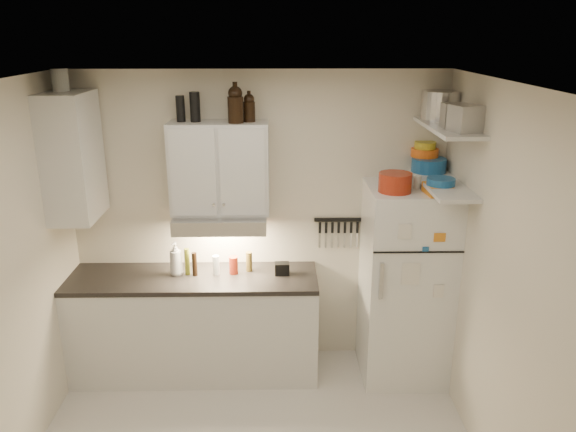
{
  "coord_description": "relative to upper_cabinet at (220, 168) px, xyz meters",
  "views": [
    {
      "loc": [
        0.18,
        -3.15,
        2.89
      ],
      "look_at": [
        0.25,
        0.9,
        1.55
      ],
      "focal_mm": 35.0,
      "sensor_mm": 36.0,
      "label": 1
    }
  ],
  "objects": [
    {
      "name": "tin_a",
      "position": [
        1.76,
        -0.41,
        0.48
      ],
      "size": [
        0.18,
        0.16,
        0.18
      ],
      "primitive_type": "cube",
      "rotation": [
        0.0,
        0.0,
        -0.03
      ],
      "color": "#AAAAAD",
      "rests_on": "shelf_hi"
    },
    {
      "name": "oil_bottle",
      "position": [
        -0.3,
        -0.09,
        -0.79
      ],
      "size": [
        0.05,
        0.05,
        0.23
      ],
      "primitive_type": "cylinder",
      "rotation": [
        0.0,
        0.0,
        -0.03
      ],
      "color": "#606318",
      "rests_on": "countertop"
    },
    {
      "name": "side_cabinet",
      "position": [
        -1.14,
        -0.14,
        0.12
      ],
      "size": [
        0.33,
        0.55,
        1.0
      ],
      "primitive_type": "cube",
      "color": "silver",
      "rests_on": "left_wall"
    },
    {
      "name": "growler_b",
      "position": [
        0.25,
        0.0,
        0.49
      ],
      "size": [
        0.12,
        0.12,
        0.23
      ],
      "primitive_type": null,
      "rotation": [
        0.0,
        0.0,
        0.24
      ],
      "color": "black",
      "rests_on": "upper_cabinet"
    },
    {
      "name": "thermos_b",
      "position": [
        -0.29,
        0.01,
        0.48
      ],
      "size": [
        0.09,
        0.09,
        0.2
      ],
      "primitive_type": "cylinder",
      "rotation": [
        0.0,
        0.0,
        0.24
      ],
      "color": "black",
      "rests_on": "upper_cabinet"
    },
    {
      "name": "plates",
      "position": [
        1.71,
        -0.38,
        -0.02
      ],
      "size": [
        0.27,
        0.27,
        0.05
      ],
      "primitive_type": "cylinder",
      "rotation": [
        0.0,
        0.0,
        0.3
      ],
      "color": "#1A5591",
      "rests_on": "shelf_lo"
    },
    {
      "name": "fridge",
      "position": [
        1.55,
        -0.18,
        -0.98
      ],
      "size": [
        0.7,
        0.68,
        1.7
      ],
      "primitive_type": "cube",
      "color": "white",
      "rests_on": "floor"
    },
    {
      "name": "soap_bottle",
      "position": [
        -0.39,
        -0.09,
        -0.74
      ],
      "size": [
        0.16,
        0.16,
        0.33
      ],
      "primitive_type": "imported",
      "rotation": [
        0.0,
        0.0,
        -0.37
      ],
      "color": "silver",
      "rests_on": "countertop"
    },
    {
      "name": "shelf_lo",
      "position": [
        1.75,
        -0.31,
        -0.07
      ],
      "size": [
        0.3,
        0.95,
        0.03
      ],
      "primitive_type": "cube",
      "color": "silver",
      "rests_on": "right_wall"
    },
    {
      "name": "bowl_yellow",
      "position": [
        1.7,
        0.11,
        0.16
      ],
      "size": [
        0.18,
        0.18,
        0.06
      ],
      "primitive_type": "cylinder",
      "color": "gold",
      "rests_on": "bowl_orange"
    },
    {
      "name": "right_wall",
      "position": [
        1.91,
        -1.33,
        -0.53
      ],
      "size": [
        0.02,
        3.0,
        2.6
      ],
      "primitive_type": "cube",
      "color": "beige",
      "rests_on": "ground"
    },
    {
      "name": "tin_b",
      "position": [
        1.79,
        -0.58,
        0.48
      ],
      "size": [
        0.23,
        0.23,
        0.19
      ],
      "primitive_type": "cube",
      "rotation": [
        0.0,
        0.0,
        0.29
      ],
      "color": "#AAAAAD",
      "rests_on": "shelf_hi"
    },
    {
      "name": "knife_strip",
      "position": [
        1.0,
        0.15,
        -0.51
      ],
      "size": [
        0.42,
        0.02,
        0.03
      ],
      "primitive_type": "cube",
      "color": "black",
      "rests_on": "back_wall"
    },
    {
      "name": "bowl_orange",
      "position": [
        1.7,
        0.11,
        0.1
      ],
      "size": [
        0.23,
        0.23,
        0.07
      ],
      "primitive_type": "cylinder",
      "color": "orange",
      "rests_on": "bowl_teal"
    },
    {
      "name": "book_stack",
      "position": [
        1.7,
        -0.38,
        -0.09
      ],
      "size": [
        0.2,
        0.24,
        0.08
      ],
      "primitive_type": "cube",
      "rotation": [
        0.0,
        0.0,
        0.08
      ],
      "color": "orange",
      "rests_on": "fridge"
    },
    {
      "name": "stock_pot",
      "position": [
        1.77,
        -0.0,
        0.5
      ],
      "size": [
        0.39,
        0.39,
        0.23
      ],
      "primitive_type": "cylinder",
      "rotation": [
        0.0,
        0.0,
        0.28
      ],
      "color": "silver",
      "rests_on": "shelf_hi"
    },
    {
      "name": "spice_jar",
      "position": [
        1.58,
        -0.2,
        -0.07
      ],
      "size": [
        0.06,
        0.06,
        0.1
      ],
      "primitive_type": "cylinder",
      "rotation": [
        0.0,
        0.0,
        0.01
      ],
      "color": "silver",
      "rests_on": "fridge"
    },
    {
      "name": "red_jar",
      "position": [
        0.09,
        -0.08,
        -0.83
      ],
      "size": [
        0.09,
        0.09,
        0.15
      ],
      "primitive_type": "cylinder",
      "rotation": [
        0.0,
        0.0,
        -0.25
      ],
      "color": "maroon",
      "rests_on": "countertop"
    },
    {
      "name": "ceiling",
      "position": [
        0.3,
        -1.33,
        0.78
      ],
      "size": [
        3.2,
        3.0,
        0.02
      ],
      "primitive_type": "cube",
      "color": "silver",
      "rests_on": "ground"
    },
    {
      "name": "shelf_hi",
      "position": [
        1.75,
        -0.31,
        0.38
      ],
      "size": [
        0.3,
        0.95,
        0.03
      ],
      "primitive_type": "cube",
      "color": "silver",
      "rests_on": "right_wall"
    },
    {
      "name": "countertop",
      "position": [
        -0.25,
        -0.14,
        -0.93
      ],
      "size": [
        2.1,
        0.62,
        0.04
      ],
      "primitive_type": "cube",
      "color": "black",
      "rests_on": "base_cabinet"
    },
    {
      "name": "pepper_mill",
      "position": [
        0.22,
        -0.03,
        -0.82
      ],
      "size": [
        0.07,
        0.07,
        0.17
      ],
      "primitive_type": "cylinder",
      "rotation": [
        0.0,
        0.0,
        0.38
      ],
      "color": "brown",
      "rests_on": "countertop"
    },
    {
      "name": "side_jar",
      "position": [
        -1.18,
        -0.08,
        0.71
      ],
      "size": [
        0.16,
        0.16,
        0.17
      ],
      "primitive_type": "cylinder",
      "rotation": [
        0.0,
        0.0,
        -0.27
      ],
      "color": "silver",
      "rests_on": "side_cabinet"
    },
    {
      "name": "base_cabinet",
      "position": [
        -0.25,
        -0.14,
        -1.39
      ],
      "size": [
        2.1,
        0.6,
        0.88
      ],
      "primitive_type": "cube",
      "color": "silver",
      "rests_on": "floor"
    },
    {
      "name": "growler_a",
      "position": [
        0.15,
        -0.06,
        0.52
      ],
      "size": [
        0.16,
        0.16,
        0.29
      ],
      "primitive_type": null,
      "rotation": [
        0.0,
        0.0,
        0.41
      ],
      "color": "black",
      "rests_on": "upper_cabinet"
    },
    {
      "name": "upper_cabinet",
      "position": [
        0.0,
        0.0,
        0.0
      ],
      "size": [
        0.8,
        0.33,
        0.75
      ],
      "primitive_type": "cube",
      "color": "silver",
      "rests_on": "back_wall"
    },
    {
      "name": "back_wall",
      "position": [
        0.3,
        0.18,
        -0.53
      ],
      "size": [
        3.2,
        0.02,
        2.6
      ],
      "primitive_type": "cube",
      "color": "beige",
      "rests_on": "ground"
    },
    {
      "name": "clear_bottle",
      "position": [
        -0.05,
        -0.1,
        -0.82
      ],
      "size": [
        0.06,
        0.06,
        0.17
      ],
      "primitive_type": "cylinder",
      "rotation": [
        0.0,
        0.0,
        -0.02
      ],
      "color": "silver",
      "rests_on": "countertop"
    },
    {
      "name": "range_hood",
      "position": [
        0.0,
        -0.06,
        -0.44
      ],
      "size": [
        0.76,
        0.46,
        0.12
      ],
      "primitive_type": "cube",
      "color": "silver",
      "rests_on": "back_wall"
    },
    {
      "name": "vinegar_bottle",
      "position": [
        -0.23,
        -0.12,
        -0.8
      ],
      "size": [
        0.05,
        0.05,
        0.21
      ],
      "primitive_type": "cylinder",
      "rotation": [
        0.0,
        0.0,
        0.2
      ],
      "color": "black",
      "rests_on": "countertop"
    },
    {
      "name": "caddy",
      "position": [
        0.51,
        -0.11,
        -0.85
      ],
      "size": [
        0.12,
        0.09,
        0.1
      ],
      "primitive_type": "cube",
      "rotation": [
        0.0,
        0.0,
        0.04
      ],
      "color": "black",
      "rests_on": "countertop"
    },
    {
      "name": "thermos_a",
      "position": [
        -0.18,
        0.01,
        0.49
      ],
      "size": [
        0.1,
        0.1,
        0.23
      ],
      "primitive_type": "cylinder",
      "rotation": [
        0.0,
        0.0,
        -0.33
      ],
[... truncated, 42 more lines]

